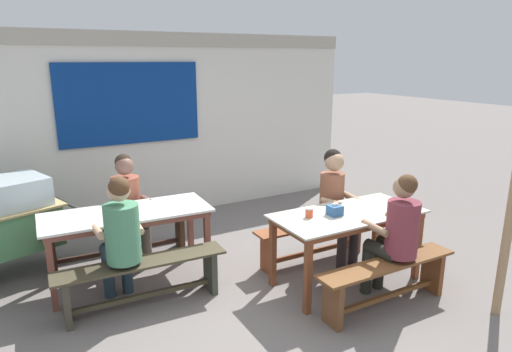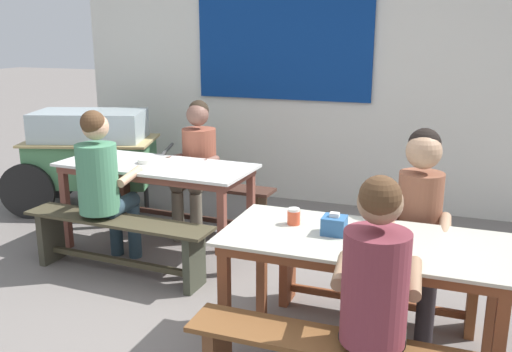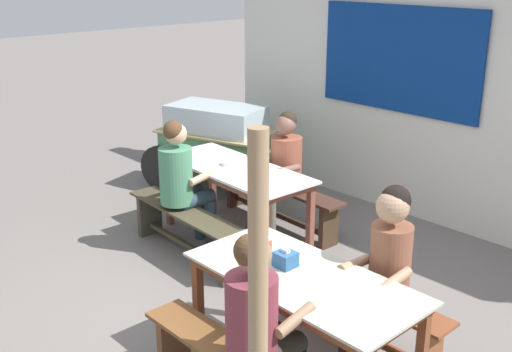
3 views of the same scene
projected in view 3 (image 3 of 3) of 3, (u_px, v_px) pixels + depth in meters
The scene contains 15 objects.
ground_plane at pixel (236, 320), 4.95m from camera, with size 40.00×40.00×0.00m, color slate.
backdrop_wall at pixel (446, 94), 6.38m from camera, with size 6.03×0.23×2.67m.
dining_table_far at pixel (235, 175), 6.15m from camera, with size 1.73×0.77×0.78m.
dining_table_near at pixel (303, 287), 4.04m from camera, with size 1.59×0.75×0.78m.
bench_far_back at pixel (279, 197), 6.63m from camera, with size 1.71×0.34×0.47m.
bench_far_front at pixel (187, 227), 5.91m from camera, with size 1.62×0.37×0.47m.
bench_near_back at pixel (357, 308), 4.54m from camera, with size 1.48×0.27×0.47m.
food_cart at pixel (215, 140), 7.54m from camera, with size 1.83×1.21×1.07m.
person_left_back_turned at pixel (182, 177), 5.93m from camera, with size 0.43×0.55×1.31m.
person_right_near_table at pixel (384, 267), 4.17m from camera, with size 0.40×0.51×1.32m.
person_center_facing at pixel (282, 164), 6.37m from camera, with size 0.45×0.56×1.26m.
person_near_front at pixel (260, 320), 3.59m from camera, with size 0.43×0.53×1.30m.
tissue_box at pixel (285, 259), 4.12m from camera, with size 0.13×0.13×0.13m.
condiment_jar at pixel (267, 244), 4.35m from camera, with size 0.08×0.08×0.10m.
soup_bowl at pixel (229, 163), 6.17m from camera, with size 0.15×0.15×0.04m, color silver.
Camera 3 is at (3.25, -2.83, 2.69)m, focal length 43.86 mm.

